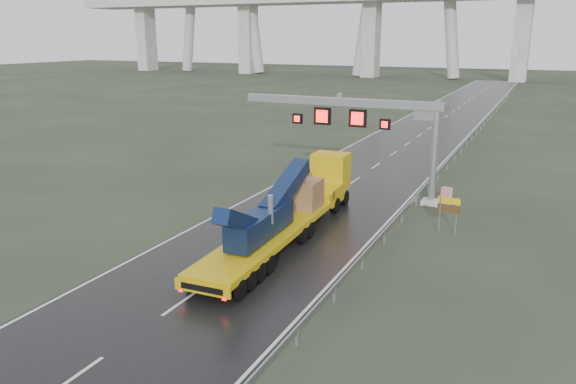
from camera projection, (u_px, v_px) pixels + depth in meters
The scene contains 7 objects.
ground at pixel (205, 286), 26.32m from camera, with size 400.00×400.00×0.00m, color #293021.
road at pixel (407, 144), 61.23m from camera, with size 11.00×200.00×0.02m, color black.
guardrail at pixel (449, 160), 49.83m from camera, with size 0.20×140.00×1.40m, color gray, non-canonical shape.
sign_gantry at pixel (367, 120), 39.67m from camera, with size 14.90×1.20×7.42m.
heavy_haul_truck at pixel (295, 204), 33.42m from camera, with size 3.32×18.25×4.27m.
exit_sign_pair at pixel (449, 208), 32.89m from camera, with size 1.33×0.29×2.29m.
striped_barrier at pixel (446, 195), 39.24m from camera, with size 0.69×0.37×1.16m, color red.
Camera 1 is at (13.79, -20.25, 11.30)m, focal length 35.00 mm.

